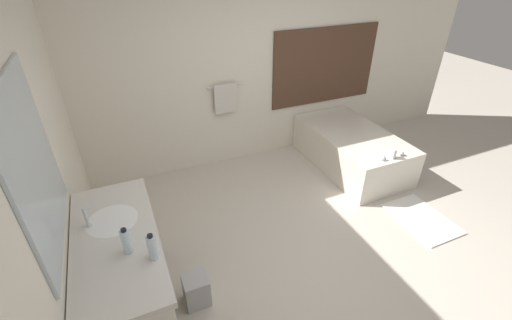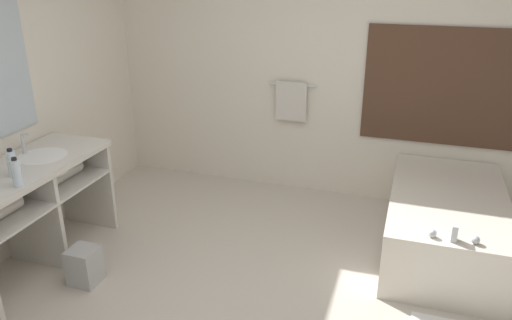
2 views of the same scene
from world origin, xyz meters
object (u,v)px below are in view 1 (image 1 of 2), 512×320
Objects in this scene: bathtub at (351,147)px; waste_bin at (196,290)px; water_bottle_1 at (152,247)px; water_bottle_2 at (126,241)px.

bathtub reaches higher than waste_bin.
water_bottle_1 is (-2.91, -1.54, 0.68)m from bathtub.
bathtub is 7.96× the size of water_bottle_1.
water_bottle_1 is at bearing -144.52° from waste_bin.
bathtub is 3.44m from water_bottle_2.
water_bottle_1 is at bearing -152.18° from bathtub.
water_bottle_2 is 0.73× the size of waste_bin.
water_bottle_2 is at bearing 140.71° from water_bottle_1.
water_bottle_2 reaches higher than waste_bin.
bathtub is at bearing 24.69° from water_bottle_2.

